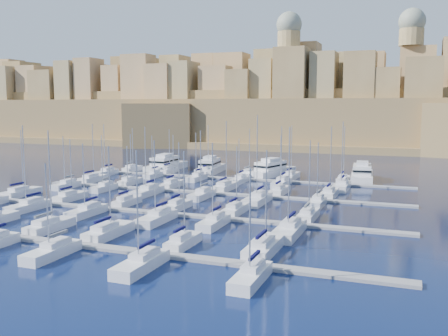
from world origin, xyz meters
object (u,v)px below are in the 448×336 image
at_px(sailboat_4, 183,242).
at_px(motor_yacht_c, 271,170).
at_px(sailboat_2, 50,226).
at_px(motor_yacht_a, 166,164).
at_px(motor_yacht_b, 210,167).
at_px(motor_yacht_d, 362,174).

distance_m(sailboat_4, motor_yacht_c, 71.38).
bearing_deg(sailboat_2, motor_yacht_a, 103.24).
distance_m(motor_yacht_b, motor_yacht_d, 41.79).
bearing_deg(motor_yacht_c, sailboat_2, -102.73).
bearing_deg(motor_yacht_a, motor_yacht_c, -0.80).
bearing_deg(sailboat_4, motor_yacht_d, 76.61).
xyz_separation_m(motor_yacht_a, motor_yacht_c, (32.57, -0.46, -0.00)).
relative_size(motor_yacht_a, motor_yacht_d, 1.03).
distance_m(motor_yacht_a, motor_yacht_c, 32.57).
bearing_deg(motor_yacht_d, motor_yacht_c, -180.00).
bearing_deg(motor_yacht_a, motor_yacht_d, -0.46).
relative_size(motor_yacht_b, motor_yacht_d, 0.92).
bearing_deg(motor_yacht_a, motor_yacht_b, -4.47).
bearing_deg(sailboat_4, sailboat_2, 178.36).
relative_size(sailboat_2, motor_yacht_d, 0.89).
distance_m(sailboat_2, motor_yacht_d, 80.89).
relative_size(motor_yacht_a, motor_yacht_b, 1.12).
bearing_deg(motor_yacht_b, motor_yacht_a, 175.53).
relative_size(sailboat_4, motor_yacht_a, 0.73).
xyz_separation_m(sailboat_4, motor_yacht_d, (16.91, 71.03, 0.99)).
height_order(sailboat_4, motor_yacht_b, sailboat_4).
height_order(motor_yacht_b, motor_yacht_c, same).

